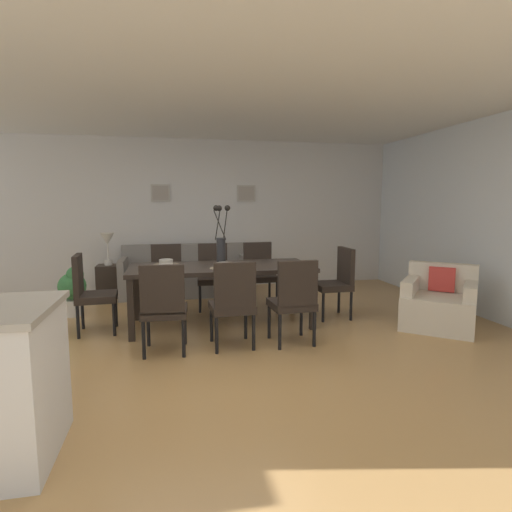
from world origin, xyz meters
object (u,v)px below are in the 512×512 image
at_px(sofa, 186,277).
at_px(framed_picture_center, 246,193).
at_px(dining_chair_near_right, 167,274).
at_px(dining_chair_near_left, 164,304).
at_px(dining_chair_mid_left, 294,298).
at_px(framed_picture_left, 160,193).
at_px(table_lamp, 107,242).
at_px(bowl_near_left, 166,267).
at_px(dining_table, 221,271).
at_px(dining_chair_head_west, 89,290).
at_px(side_table, 109,281).
at_px(bowl_far_left, 223,265).
at_px(potted_plant, 73,288).
at_px(dining_chair_head_east, 337,279).
at_px(bowl_near_right, 166,261).
at_px(centerpiece_vase, 221,243).
at_px(dining_chair_far_left, 233,300).
at_px(dining_chair_far_right, 213,273).
at_px(dining_chair_mid_right, 259,270).
at_px(armchair, 439,304).

relative_size(sofa, framed_picture_center, 6.24).
bearing_deg(dining_chair_near_right, dining_chair_near_left, -90.54).
height_order(dining_chair_mid_left, framed_picture_left, framed_picture_left).
distance_m(dining_chair_near_left, table_lamp, 2.93).
bearing_deg(bowl_near_left, dining_table, 18.05).
relative_size(dining_chair_head_west, side_table, 1.77).
distance_m(dining_chair_head_west, framed_picture_center, 3.51).
height_order(dining_chair_head_west, sofa, dining_chair_head_west).
relative_size(bowl_far_left, potted_plant, 0.25).
bearing_deg(dining_chair_head_east, framed_picture_left, 134.12).
xyz_separation_m(dining_chair_head_east, framed_picture_center, (-0.78, 2.35, 1.16)).
bearing_deg(dining_chair_head_west, bowl_near_right, 15.53).
bearing_deg(table_lamp, centerpiece_vase, -49.70).
height_order(dining_chair_far_left, centerpiece_vase, centerpiece_vase).
height_order(dining_chair_far_left, table_lamp, table_lamp).
relative_size(dining_chair_far_right, dining_chair_mid_right, 1.00).
bearing_deg(dining_chair_far_left, dining_table, 90.93).
relative_size(bowl_near_right, framed_picture_left, 0.53).
height_order(dining_chair_far_right, table_lamp, table_lamp).
bearing_deg(potted_plant, table_lamp, 73.64).
height_order(bowl_near_right, side_table, bowl_near_right).
xyz_separation_m(dining_chair_near_right, bowl_near_right, (0.00, -0.67, 0.27)).
relative_size(dining_chair_mid_left, sofa, 0.44).
distance_m(bowl_far_left, armchair, 2.66).
distance_m(dining_chair_near_left, dining_chair_head_east, 2.40).
height_order(dining_chair_near_left, dining_chair_mid_right, same).
distance_m(dining_chair_near_right, dining_chair_head_east, 2.36).
bearing_deg(framed_picture_center, dining_chair_mid_left, -91.58).
height_order(dining_chair_mid_right, potted_plant, dining_chair_mid_right).
bearing_deg(dining_chair_head_west, dining_chair_mid_left, -21.58).
relative_size(dining_chair_near_left, table_lamp, 1.80).
distance_m(dining_chair_head_east, bowl_near_right, 2.22).
height_order(dining_chair_near_left, side_table, dining_chair_near_left).
bearing_deg(dining_chair_near_left, centerpiece_vase, 52.95).
bearing_deg(dining_chair_mid_right, dining_table, -126.72).
bearing_deg(framed_picture_left, table_lamp, -148.04).
xyz_separation_m(dining_chair_head_east, table_lamp, (-3.11, 1.84, 0.38)).
bearing_deg(bowl_far_left, centerpiece_vase, 89.76).
distance_m(dining_chair_far_left, framed_picture_center, 3.53).
bearing_deg(framed_picture_center, table_lamp, -167.46).
bearing_deg(dining_chair_near_left, armchair, 4.71).
bearing_deg(side_table, bowl_near_left, -66.16).
xyz_separation_m(bowl_near_right, armchair, (3.24, -0.85, -0.49)).
height_order(dining_chair_near_left, centerpiece_vase, centerpiece_vase).
distance_m(dining_chair_far_right, framed_picture_center, 2.05).
relative_size(dining_chair_mid_right, dining_chair_head_east, 1.00).
bearing_deg(bowl_near_left, potted_plant, 140.56).
distance_m(dining_chair_mid_left, sofa, 2.98).
xyz_separation_m(framed_picture_center, potted_plant, (-2.64, -1.58, -1.30)).
height_order(dining_chair_near_left, framed_picture_left, framed_picture_left).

